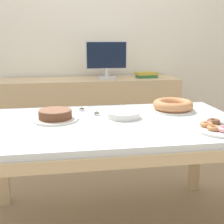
{
  "coord_description": "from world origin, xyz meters",
  "views": [
    {
      "loc": [
        -0.29,
        -1.79,
        1.23
      ],
      "look_at": [
        -0.0,
        0.0,
        0.78
      ],
      "focal_mm": 50.0,
      "sensor_mm": 36.0,
      "label": 1
    }
  ],
  "objects": [
    {
      "name": "tealight_centre",
      "position": [
        -0.16,
        0.31,
        0.73
      ],
      "size": [
        0.04,
        0.04,
        0.04
      ],
      "color": "silver",
      "rests_on": "dining_table"
    },
    {
      "name": "computer_monitor",
      "position": [
        0.16,
        1.37,
        0.99
      ],
      "size": [
        0.42,
        0.2,
        0.38
      ],
      "color": "silver",
      "rests_on": "sideboard"
    },
    {
      "name": "cake_chocolate_round",
      "position": [
        -0.34,
        0.09,
        0.75
      ],
      "size": [
        0.28,
        0.28,
        0.07
      ],
      "color": "silver",
      "rests_on": "dining_table"
    },
    {
      "name": "tealight_near_front",
      "position": [
        -0.08,
        0.17,
        0.73
      ],
      "size": [
        0.04,
        0.04,
        0.04
      ],
      "color": "silver",
      "rests_on": "dining_table"
    },
    {
      "name": "wall_back",
      "position": [
        0.0,
        1.67,
        1.3
      ],
      "size": [
        8.0,
        0.1,
        2.6
      ],
      "primitive_type": "cube",
      "color": "silver",
      "rests_on": "ground"
    },
    {
      "name": "book_stack",
      "position": [
        0.59,
        1.37,
        0.83
      ],
      "size": [
        0.23,
        0.16,
        0.05
      ],
      "color": "#2D6638",
      "rests_on": "sideboard"
    },
    {
      "name": "pastry_platter",
      "position": [
        0.57,
        -0.26,
        0.74
      ],
      "size": [
        0.33,
        0.33,
        0.04
      ],
      "color": "silver",
      "rests_on": "dining_table"
    },
    {
      "name": "sideboard",
      "position": [
        0.0,
        1.37,
        0.4
      ],
      "size": [
        1.79,
        0.44,
        0.8
      ],
      "color": "#D1B284",
      "rests_on": "ground"
    },
    {
      "name": "cake_golden_bundt",
      "position": [
        0.46,
        0.21,
        0.76
      ],
      "size": [
        0.3,
        0.3,
        0.07
      ],
      "color": "silver",
      "rests_on": "dining_table"
    },
    {
      "name": "plate_stack",
      "position": [
        0.08,
        0.08,
        0.74
      ],
      "size": [
        0.21,
        0.21,
        0.04
      ],
      "color": "silver",
      "rests_on": "dining_table"
    },
    {
      "name": "dining_table",
      "position": [
        0.0,
        0.0,
        0.64
      ],
      "size": [
        1.61,
        0.96,
        0.72
      ],
      "color": "silver",
      "rests_on": "ground"
    },
    {
      "name": "tealight_left_edge",
      "position": [
        -0.42,
        0.3,
        0.73
      ],
      "size": [
        0.04,
        0.04,
        0.04
      ],
      "color": "silver",
      "rests_on": "dining_table"
    }
  ]
}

